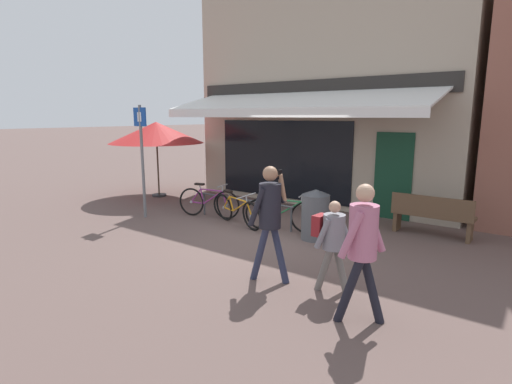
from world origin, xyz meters
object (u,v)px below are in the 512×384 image
at_px(cafe_parasol, 156,133).
at_px(park_bench, 432,215).
at_px(bicycle_green, 282,214).
at_px(pedestrian_child, 332,236).
at_px(bicycle_purple, 208,202).
at_px(pedestrian_adult, 270,211).
at_px(litter_bin, 315,214).
at_px(parking_sign, 142,150).
at_px(bicycle_orange, 237,210).
at_px(pedestrian_second_adult, 363,239).

height_order(cafe_parasol, park_bench, cafe_parasol).
bearing_deg(bicycle_green, pedestrian_child, -62.24).
height_order(bicycle_purple, pedestrian_adult, pedestrian_adult).
distance_m(litter_bin, parking_sign, 4.50).
bearing_deg(park_bench, bicycle_orange, -154.84).
bearing_deg(cafe_parasol, bicycle_green, -10.24).
xyz_separation_m(bicycle_orange, pedestrian_second_adult, (3.97, -2.50, 0.70)).
bearing_deg(cafe_parasol, pedestrian_second_adult, -24.53).
height_order(pedestrian_adult, cafe_parasol, cafe_parasol).
bearing_deg(bicycle_orange, cafe_parasol, 179.99).
distance_m(pedestrian_adult, litter_bin, 2.41).
bearing_deg(parking_sign, pedestrian_second_adult, -15.42).
distance_m(pedestrian_second_adult, parking_sign, 6.55).
height_order(litter_bin, park_bench, litter_bin).
relative_size(bicycle_purple, bicycle_orange, 0.95).
bearing_deg(litter_bin, pedestrian_second_adult, -52.51).
xyz_separation_m(pedestrian_child, park_bench, (0.51, 3.65, -0.36)).
xyz_separation_m(litter_bin, cafe_parasol, (-6.06, 1.04, 1.46)).
bearing_deg(bicycle_orange, litter_bin, 20.43).
height_order(bicycle_orange, park_bench, park_bench).
height_order(bicycle_purple, bicycle_green, bicycle_purple).
bearing_deg(pedestrian_second_adult, bicycle_green, 127.25).
bearing_deg(bicycle_purple, parking_sign, -157.66).
bearing_deg(litter_bin, pedestrian_adult, -78.79).
bearing_deg(pedestrian_adult, cafe_parasol, 155.67).
bearing_deg(pedestrian_second_adult, parking_sign, 155.45).
relative_size(bicycle_purple, pedestrian_adult, 0.93).
relative_size(cafe_parasol, park_bench, 1.78).
distance_m(bicycle_purple, litter_bin, 2.98).
bearing_deg(bicycle_purple, litter_bin, -14.43).
height_order(bicycle_orange, pedestrian_adult, pedestrian_adult).
relative_size(bicycle_green, pedestrian_second_adult, 0.97).
bearing_deg(cafe_parasol, pedestrian_adult, -27.09).
xyz_separation_m(pedestrian_child, parking_sign, (-5.60, 1.13, 0.84)).
bearing_deg(pedestrian_child, park_bench, 85.92).
xyz_separation_m(pedestrian_adult, parking_sign, (-4.71, 1.37, 0.56)).
relative_size(bicycle_purple, bicycle_green, 0.99).
bearing_deg(pedestrian_child, parking_sign, 172.51).
xyz_separation_m(bicycle_orange, park_bench, (3.79, 1.76, 0.11)).
height_order(bicycle_purple, parking_sign, parking_sign).
distance_m(bicycle_green, park_bench, 3.11).
xyz_separation_m(bicycle_purple, pedestrian_adult, (3.43, -2.31, 0.72)).
xyz_separation_m(bicycle_orange, pedestrian_child, (3.28, -1.90, 0.46)).
bearing_deg(park_bench, cafe_parasol, -175.60).
bearing_deg(bicycle_orange, bicycle_purple, -173.11).
distance_m(bicycle_purple, pedestrian_second_adult, 5.72).
height_order(pedestrian_child, park_bench, pedestrian_child).
xyz_separation_m(pedestrian_adult, park_bench, (1.41, 3.90, -0.64)).
xyz_separation_m(pedestrian_adult, litter_bin, (-0.45, 2.29, -0.58)).
bearing_deg(pedestrian_child, litter_bin, 127.28).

